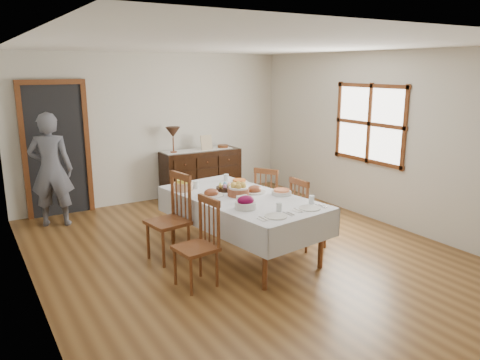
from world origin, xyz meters
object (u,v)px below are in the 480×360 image
table_lamp (173,133)px  chair_left_far (171,216)px  dining_table (241,203)px  sideboard (201,174)px  chair_right_far (269,198)px  chair_left_near (199,242)px  chair_right_near (306,213)px  person (51,166)px

table_lamp → chair_left_far: bearing=-114.2°
dining_table → sideboard: bearing=65.8°
chair_left_far → sideboard: (1.62, 2.41, -0.11)m
chair_right_far → chair_left_near: bearing=92.1°
chair_left_far → table_lamp: size_ratio=2.36×
chair_right_near → table_lamp: bearing=10.5°
chair_left_near → table_lamp: 3.52m
chair_right_near → sideboard: chair_right_near is taller
chair_left_far → person: 2.39m
chair_left_near → chair_right_near: (1.70, 0.26, -0.02)m
dining_table → table_lamp: bearing=76.6°
dining_table → person: person is taller
chair_left_near → sideboard: chair_left_near is taller
person → table_lamp: bearing=-151.0°
dining_table → sideboard: 2.86m
chair_right_far → chair_left_far: bearing=68.2°
chair_right_near → chair_left_far: bearing=70.2°
chair_right_far → sideboard: bearing=-29.8°
chair_left_far → sideboard: bearing=137.2°
chair_right_near → person: bearing=44.2°
dining_table → chair_right_near: size_ratio=2.49×
dining_table → person: bearing=118.9°
person → table_lamp: size_ratio=4.00×
chair_right_far → dining_table: bearing=94.1°
sideboard → table_lamp: table_lamp is taller
chair_left_far → chair_right_far: size_ratio=1.16×
chair_right_near → chair_right_far: 0.87m
dining_table → table_lamp: table_lamp is taller
chair_right_near → sideboard: bearing=0.4°
dining_table → chair_right_far: bearing=27.5°
chair_left_near → sideboard: size_ratio=0.67×
chair_left_near → chair_right_far: (1.71, 1.13, -0.02)m
chair_left_far → table_lamp: bearing=146.8°
dining_table → chair_left_far: chair_left_far is taller
chair_right_near → table_lamp: size_ratio=2.07×
chair_left_far → table_lamp: 2.73m
sideboard → chair_left_far: bearing=-123.8°
chair_left_near → chair_left_far: bearing=171.1°
chair_right_far → table_lamp: (-0.59, 2.12, 0.76)m
sideboard → table_lamp: (-0.53, -0.00, 0.79)m
chair_left_far → person: person is taller
person → table_lamp: (2.10, 0.28, 0.31)m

